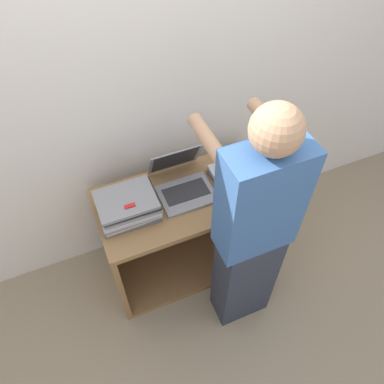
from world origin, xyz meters
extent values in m
plane|color=gray|center=(0.00, 0.00, 0.00)|extent=(12.00, 12.00, 0.00)
cube|color=silver|center=(0.00, 0.66, 1.20)|extent=(8.00, 0.05, 2.40)
cube|color=olive|center=(0.00, 0.28, 0.74)|extent=(1.11, 0.56, 0.04)
cube|color=olive|center=(0.00, 0.28, 0.02)|extent=(1.11, 0.56, 0.04)
cube|color=olive|center=(-0.54, 0.28, 0.38)|extent=(0.04, 0.56, 0.69)
cube|color=olive|center=(0.54, 0.28, 0.38)|extent=(0.04, 0.56, 0.69)
cube|color=olive|center=(0.00, 0.54, 0.38)|extent=(1.04, 0.04, 0.69)
cube|color=gray|center=(0.00, 0.28, 0.77)|extent=(0.33, 0.25, 0.02)
cube|color=#28282B|center=(0.00, 0.29, 0.78)|extent=(0.27, 0.14, 0.00)
cube|color=gray|center=(0.00, 0.47, 0.89)|extent=(0.33, 0.12, 0.23)
cube|color=black|center=(0.00, 0.46, 0.90)|extent=(0.29, 0.10, 0.20)
cube|color=slate|center=(-0.36, 0.28, 0.77)|extent=(0.34, 0.27, 0.02)
cube|color=#B7B7BC|center=(-0.36, 0.28, 0.79)|extent=(0.33, 0.26, 0.02)
cube|color=gray|center=(-0.36, 0.28, 0.81)|extent=(0.33, 0.26, 0.02)
cube|color=#B7B7BC|center=(-0.36, 0.27, 0.83)|extent=(0.34, 0.27, 0.02)
cube|color=gray|center=(-0.36, 0.28, 0.85)|extent=(0.33, 0.26, 0.02)
cube|color=#232326|center=(-0.36, 0.29, 0.87)|extent=(0.34, 0.27, 0.02)
cube|color=gray|center=(-0.36, 0.28, 0.89)|extent=(0.33, 0.26, 0.02)
cube|color=slate|center=(0.36, 0.29, 0.77)|extent=(0.33, 0.26, 0.02)
cube|color=slate|center=(0.35, 0.27, 0.79)|extent=(0.33, 0.26, 0.02)
cube|color=#B7B7BC|center=(0.35, 0.28, 0.81)|extent=(0.34, 0.27, 0.02)
cube|color=#2D3342|center=(0.19, -0.18, 0.41)|extent=(0.34, 0.20, 0.81)
cube|color=#38609E|center=(0.19, -0.18, 1.14)|extent=(0.40, 0.20, 0.65)
sphere|color=tan|center=(0.19, -0.18, 1.57)|extent=(0.22, 0.22, 0.22)
cylinder|color=tan|center=(0.03, 0.08, 1.36)|extent=(0.07, 0.32, 0.07)
cylinder|color=tan|center=(0.35, 0.08, 1.36)|extent=(0.07, 0.32, 0.07)
cube|color=red|center=(-0.36, 0.22, 0.91)|extent=(0.06, 0.02, 0.01)
camera|label=1|loc=(-0.54, -1.07, 2.50)|focal=35.00mm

